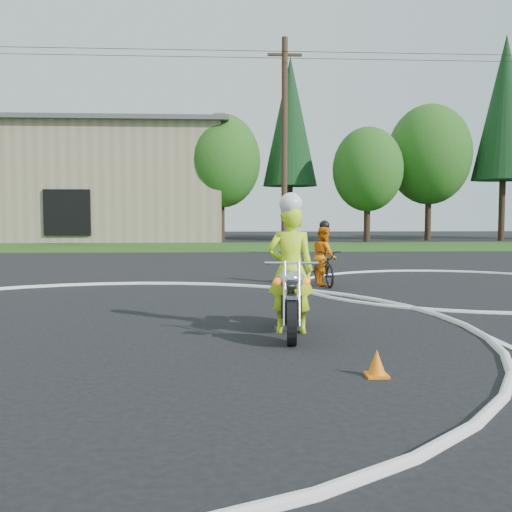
{
  "coord_description": "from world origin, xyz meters",
  "views": [
    {
      "loc": [
        2.17,
        -5.76,
        1.76
      ],
      "look_at": [
        2.69,
        3.62,
        1.1
      ],
      "focal_mm": 40.0,
      "sensor_mm": 36.0,
      "label": 1
    }
  ],
  "objects": [
    {
      "name": "rider_primary_grp",
      "position": [
        3.16,
        2.72,
        1.02
      ],
      "size": [
        0.74,
        0.53,
        2.11
      ],
      "rotation": [
        0.0,
        0.0,
        -0.1
      ],
      "color": "#CDFF1A",
      "rests_on": "ground"
    },
    {
      "name": "primary_motorcycle",
      "position": [
        3.16,
        2.58,
        0.55
      ],
      "size": [
        0.76,
        2.16,
        1.14
      ],
      "rotation": [
        0.0,
        0.0,
        -0.1
      ],
      "color": "black",
      "rests_on": "ground"
    },
    {
      "name": "grass_strip",
      "position": [
        0.0,
        27.0,
        0.01
      ],
      "size": [
        120.0,
        10.0,
        0.02
      ],
      "primitive_type": "cube",
      "color": "#1E4714",
      "rests_on": "ground"
    },
    {
      "name": "ground",
      "position": [
        0.0,
        0.0,
        0.0
      ],
      "size": [
        120.0,
        120.0,
        0.0
      ],
      "primitive_type": "plane",
      "color": "black",
      "rests_on": "ground"
    },
    {
      "name": "treeline",
      "position": [
        14.78,
        34.61,
        6.62
      ],
      "size": [
        38.2,
        8.1,
        14.52
      ],
      "color": "#382619",
      "rests_on": "ground"
    },
    {
      "name": "rider_second_grp",
      "position": [
        4.7,
        8.53,
        0.58
      ],
      "size": [
        0.76,
        1.77,
        1.66
      ],
      "rotation": [
        0.0,
        0.0,
        0.1
      ],
      "color": "black",
      "rests_on": "ground"
    },
    {
      "name": "course_markings",
      "position": [
        2.17,
        4.35,
        0.01
      ],
      "size": [
        19.05,
        19.05,
        0.12
      ],
      "color": "silver",
      "rests_on": "ground"
    },
    {
      "name": "traffic_cones",
      "position": [
        5.87,
        2.42,
        0.14
      ],
      "size": [
        24.2,
        12.07,
        0.3
      ],
      "color": "orange",
      "rests_on": "ground"
    },
    {
      "name": "utility_poles",
      "position": [
        5.0,
        21.0,
        5.2
      ],
      "size": [
        41.6,
        1.12,
        10.0
      ],
      "color": "#473321",
      "rests_on": "ground"
    }
  ]
}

